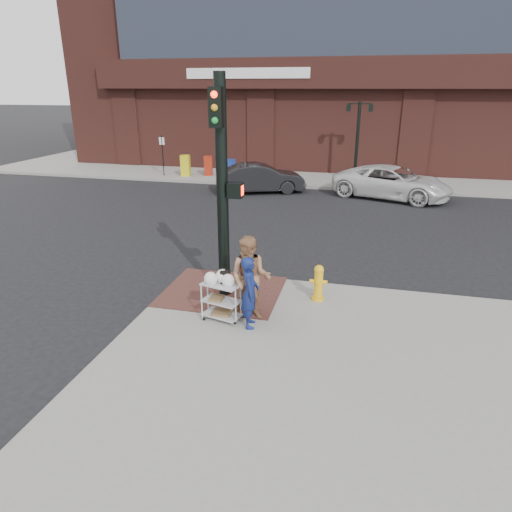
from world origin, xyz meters
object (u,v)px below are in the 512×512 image
(minivan_white, at_px, (392,182))
(pedestrian_tan, at_px, (250,278))
(traffic_signal_pole, at_px, (223,184))
(fire_hydrant, at_px, (318,282))
(utility_cart, at_px, (221,297))
(lamp_post, at_px, (358,133))
(woman_blue, at_px, (250,292))
(sedan_dark, at_px, (260,178))

(minivan_white, bearing_deg, pedestrian_tan, -175.37)
(traffic_signal_pole, height_order, minivan_white, traffic_signal_pole)
(fire_hydrant, bearing_deg, utility_cart, -143.31)
(lamp_post, height_order, pedestrian_tan, lamp_post)
(minivan_white, bearing_deg, lamp_post, 49.00)
(minivan_white, bearing_deg, traffic_signal_pole, 179.75)
(woman_blue, bearing_deg, pedestrian_tan, 0.08)
(fire_hydrant, bearing_deg, woman_blue, -128.32)
(woman_blue, height_order, minivan_white, woman_blue)
(lamp_post, distance_m, fire_hydrant, 15.15)
(minivan_white, height_order, utility_cart, minivan_white)
(traffic_signal_pole, bearing_deg, sedan_dark, 99.09)
(utility_cart, height_order, fire_hydrant, utility_cart)
(sedan_dark, height_order, minivan_white, minivan_white)
(woman_blue, relative_size, pedestrian_tan, 0.84)
(lamp_post, distance_m, utility_cart, 16.69)
(fire_hydrant, bearing_deg, lamp_post, 88.92)
(traffic_signal_pole, height_order, woman_blue, traffic_signal_pole)
(sedan_dark, bearing_deg, woman_blue, 170.70)
(lamp_post, distance_m, minivan_white, 4.05)
(pedestrian_tan, bearing_deg, traffic_signal_pole, 128.98)
(traffic_signal_pole, xyz_separation_m, woman_blue, (0.95, -1.36, -1.92))
(traffic_signal_pole, distance_m, minivan_white, 13.02)
(pedestrian_tan, bearing_deg, minivan_white, 73.27)
(utility_cart, distance_m, fire_hydrant, 2.38)
(sedan_dark, xyz_separation_m, minivan_white, (6.16, 0.25, 0.03))
(woman_blue, height_order, pedestrian_tan, pedestrian_tan)
(sedan_dark, bearing_deg, pedestrian_tan, 170.68)
(minivan_white, distance_m, fire_hydrant, 12.09)
(woman_blue, bearing_deg, minivan_white, -26.31)
(woman_blue, bearing_deg, utility_cart, 64.70)
(lamp_post, distance_m, woman_blue, 16.74)
(sedan_dark, relative_size, minivan_white, 0.81)
(sedan_dark, relative_size, utility_cart, 3.83)
(lamp_post, relative_size, sedan_dark, 0.94)
(fire_hydrant, bearing_deg, traffic_signal_pole, -174.43)
(pedestrian_tan, height_order, sedan_dark, pedestrian_tan)
(woman_blue, xyz_separation_m, sedan_dark, (-2.85, 13.23, -0.22))
(traffic_signal_pole, distance_m, woman_blue, 2.53)
(utility_cart, bearing_deg, lamp_post, 82.41)
(traffic_signal_pole, bearing_deg, minivan_white, 70.63)
(woman_blue, xyz_separation_m, pedestrian_tan, (-0.08, 0.36, 0.15))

